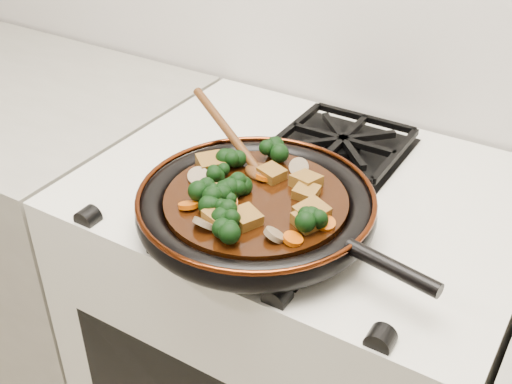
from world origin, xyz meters
The scene contains 35 objects.
stove centered at (0.00, 1.69, 0.45)m, with size 0.76×0.60×0.90m, color silver.
burner_grate_front centered at (0.00, 1.55, 0.91)m, with size 0.23×0.23×0.03m, color black, non-canonical shape.
burner_grate_back centered at (0.00, 1.83, 0.91)m, with size 0.23×0.23×0.03m, color black, non-canonical shape.
skillet centered at (-0.01, 1.53, 0.94)m, with size 0.49×0.37×0.05m.
braising_sauce centered at (-0.01, 1.53, 0.95)m, with size 0.28×0.28×0.02m, color black.
tofu_cube_0 centered at (0.01, 1.47, 0.97)m, with size 0.04×0.04×0.02m, color brown.
tofu_cube_1 centered at (0.09, 1.53, 0.97)m, with size 0.04×0.04×0.02m, color brown.
tofu_cube_2 centered at (0.05, 1.58, 0.97)m, with size 0.04×0.03×0.02m, color brown.
tofu_cube_3 centered at (0.04, 1.60, 0.97)m, with size 0.04×0.04×0.02m, color brown.
tofu_cube_4 centered at (-0.02, 1.45, 0.97)m, with size 0.04×0.03×0.02m, color brown.
tofu_cube_5 centered at (0.09, 1.51, 0.97)m, with size 0.04×0.04×0.02m, color brown.
tofu_cube_6 centered at (-0.07, 1.49, 0.97)m, with size 0.04×0.04×0.02m, color brown.
tofu_cube_7 centered at (-0.12, 1.57, 0.97)m, with size 0.04×0.04×0.02m, color brown.
tofu_cube_8 centered at (-0.02, 1.59, 0.97)m, with size 0.04×0.03×0.02m, color brown.
broccoli_floret_0 centered at (-0.04, 1.50, 0.97)m, with size 0.06×0.06×0.05m, color black, non-canonical shape.
broccoli_floret_1 centered at (-0.04, 1.52, 0.97)m, with size 0.06×0.06×0.05m, color black, non-canonical shape.
broccoli_floret_2 centered at (-0.09, 1.55, 0.97)m, with size 0.05×0.05×0.05m, color black, non-canonical shape.
broccoli_floret_3 centered at (0.10, 1.51, 0.97)m, with size 0.06×0.06×0.05m, color black, non-canonical shape.
broccoli_floret_4 centered at (-0.01, 1.46, 0.97)m, with size 0.06×0.06×0.05m, color black, non-canonical shape.
broccoli_floret_5 centered at (-0.07, 1.49, 0.97)m, with size 0.06×0.06×0.05m, color black, non-canonical shape.
broccoli_floret_6 centered at (0.02, 1.43, 0.97)m, with size 0.06×0.06×0.05m, color black, non-canonical shape.
broccoli_floret_7 centered at (-0.09, 1.59, 0.97)m, with size 0.06×0.06×0.06m, color black, non-canonical shape.
broccoli_floret_8 centered at (-0.04, 1.65, 0.97)m, with size 0.06×0.06×0.06m, color black, non-canonical shape.
broccoli_floret_9 centered at (-0.04, 1.47, 0.97)m, with size 0.06×0.06×0.05m, color black, non-canonical shape.
carrot_coin_0 centered at (-0.03, 1.58, 0.96)m, with size 0.03×0.03×0.01m, color #B44605.
carrot_coin_1 centered at (-0.01, 1.60, 0.96)m, with size 0.03×0.03×0.01m, color #B44605.
carrot_coin_2 centered at (-0.03, 1.49, 0.96)m, with size 0.03×0.03×0.01m, color #B44605.
carrot_coin_3 centered at (0.11, 1.52, 0.96)m, with size 0.03×0.03×0.01m, color #B44605.
carrot_coin_4 centered at (-0.08, 1.46, 0.96)m, with size 0.03×0.03×0.01m, color #B44605.
carrot_coin_5 centered at (0.09, 1.47, 0.96)m, with size 0.03×0.03×0.01m, color #B44605.
mushroom_slice_0 centered at (0.01, 1.64, 0.97)m, with size 0.03×0.03×0.01m, color #7B6547.
mushroom_slice_1 centered at (-0.11, 1.53, 0.97)m, with size 0.03×0.03×0.01m, color #7B6547.
mushroom_slice_2 centered at (0.07, 1.46, 0.97)m, with size 0.03×0.03×0.01m, color #7B6547.
mushroom_slice_3 centered at (-0.03, 1.43, 0.97)m, with size 0.04×0.04×0.01m, color #7B6547.
wooden_spoon centered at (-0.09, 1.62, 0.98)m, with size 0.14×0.08×0.21m.
Camera 1 is at (0.41, 0.84, 1.51)m, focal length 45.00 mm.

